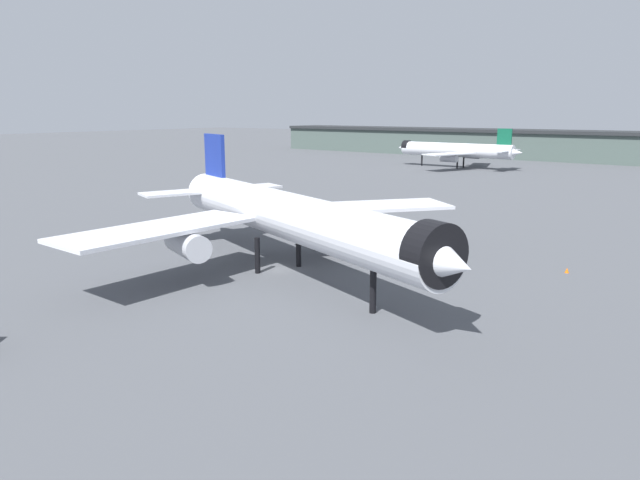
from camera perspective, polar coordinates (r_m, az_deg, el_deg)
ground at (r=68.93m, az=-4.22°, el=-2.89°), size 900.00×900.00×0.00m
airliner_near_gate at (r=65.67m, az=-3.26°, el=2.32°), size 52.46×46.93×15.13m
airliner_far_taxiway at (r=198.89m, az=13.13°, el=8.51°), size 43.96×40.02×13.01m
terminal_building at (r=243.17m, az=21.32°, el=8.65°), size 244.16×36.66×21.38m
baggage_tug_wing at (r=98.73m, az=-0.92°, el=2.39°), size 3.55×3.18×1.85m
traffic_cone_near_nose at (r=73.05m, az=22.92°, el=-2.74°), size 0.47×0.47×0.59m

